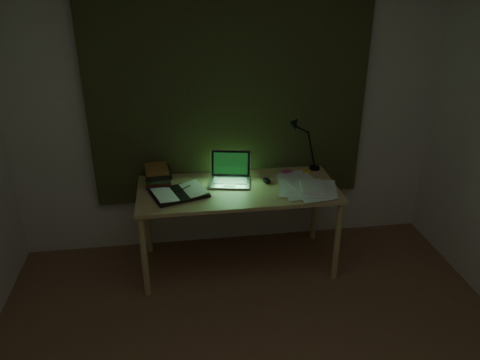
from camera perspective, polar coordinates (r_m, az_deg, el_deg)
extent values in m
cube|color=silver|center=(3.78, -1.34, 9.33)|extent=(3.50, 0.00, 2.50)
cube|color=#32361B|center=(3.69, -1.29, 12.15)|extent=(2.20, 0.06, 2.00)
ellipsoid|color=black|center=(3.68, 3.27, -0.06)|extent=(0.07, 0.10, 0.03)
cube|color=gold|center=(3.89, 8.13, 1.00)|extent=(0.08, 0.08, 0.01)
cube|color=#C94E7E|center=(3.86, 5.72, 0.98)|extent=(0.09, 0.09, 0.02)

